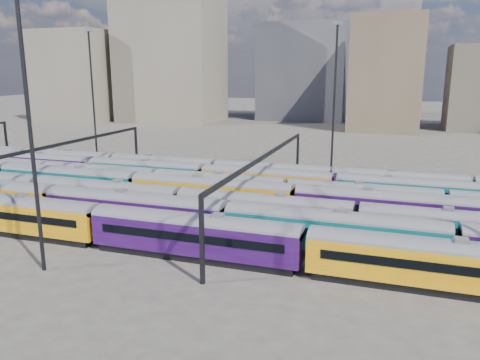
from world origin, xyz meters
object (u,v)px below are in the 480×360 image
(rake_1, at_px, (54,199))
(rake_2, at_px, (106,193))
(rake_0, at_px, (194,231))
(mast_2, at_px, (29,118))

(rake_1, distance_m, rake_2, 6.36)
(rake_0, relative_size, rake_2, 1.05)
(mast_2, bearing_deg, rake_2, 105.38)
(rake_1, relative_size, rake_2, 0.91)
(rake_0, height_order, mast_2, mast_2)
(rake_0, xyz_separation_m, rake_2, (-16.73, 10.00, -0.13))
(rake_2, xyz_separation_m, mast_2, (4.67, -17.00, 11.29))
(rake_0, relative_size, rake_1, 1.14)
(rake_1, height_order, rake_2, rake_1)
(rake_0, distance_m, mast_2, 17.86)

